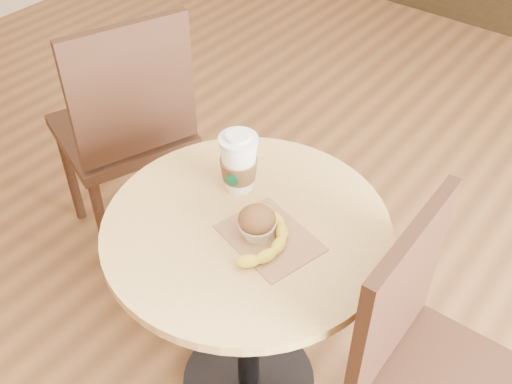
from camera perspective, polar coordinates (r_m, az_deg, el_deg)
cafe_table at (r=1.68m, az=-0.85°, el=-7.95°), size 0.74×0.74×0.75m
chair_left at (r=2.23m, az=-12.21°, el=5.94°), size 0.57×0.57×1.02m
chair_right at (r=1.58m, az=16.35°, el=-16.33°), size 0.43×0.43×0.96m
kraft_bag at (r=1.49m, az=1.32°, el=-4.37°), size 0.28×0.23×0.00m
coffee_cup at (r=1.59m, az=-1.66°, el=2.72°), size 0.10×0.11×0.17m
muffin at (r=1.46m, az=0.08°, el=-2.99°), size 0.10×0.10×0.09m
banana at (r=1.47m, az=0.48°, el=-4.33°), size 0.23×0.26×0.03m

